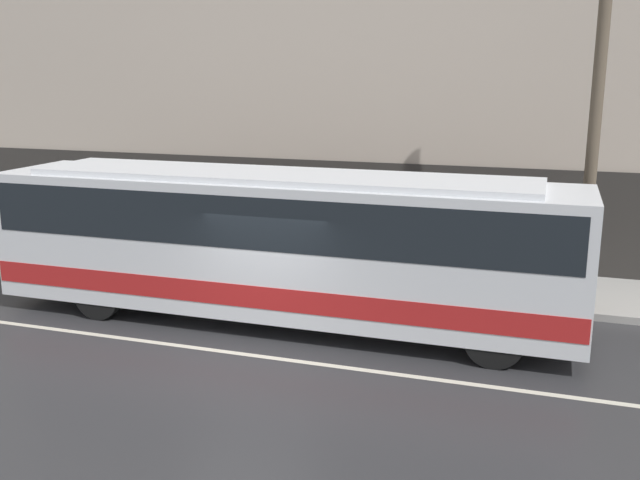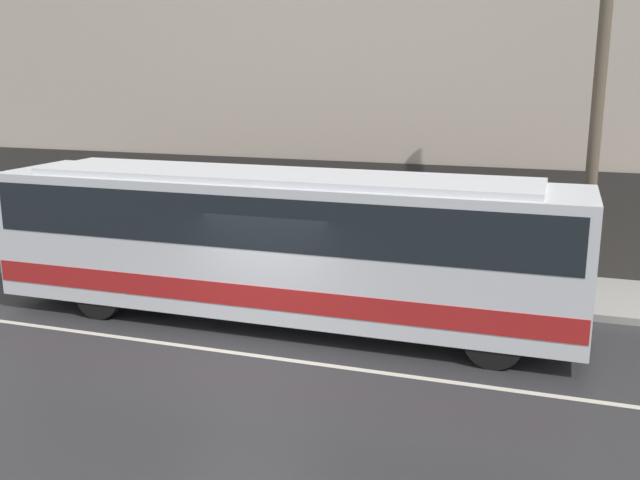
{
  "view_description": "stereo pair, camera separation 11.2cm",
  "coord_description": "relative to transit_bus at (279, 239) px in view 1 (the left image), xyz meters",
  "views": [
    {
      "loc": [
        5.1,
        -11.42,
        5.17
      ],
      "look_at": [
        0.7,
        1.94,
        1.83
      ],
      "focal_mm": 40.0,
      "sensor_mm": 36.0,
      "label": 1
    },
    {
      "loc": [
        5.21,
        -11.38,
        5.17
      ],
      "look_at": [
        0.7,
        1.94,
        1.83
      ],
      "focal_mm": 40.0,
      "sensor_mm": 36.0,
      "label": 2
    }
  ],
  "objects": [
    {
      "name": "utility_pole_near",
      "position": [
        6.04,
        2.47,
        2.75
      ],
      "size": [
        0.25,
        0.25,
        8.75
      ],
      "color": "brown",
      "rests_on": "sidewalk"
    },
    {
      "name": "lane_stripe",
      "position": [
        0.19,
        -1.94,
        -1.78
      ],
      "size": [
        54.0,
        0.14,
        0.01
      ],
      "color": "beige",
      "rests_on": "ground_plane"
    },
    {
      "name": "transit_bus",
      "position": [
        0.0,
        0.0,
        0.0
      ],
      "size": [
        12.26,
        2.48,
        3.17
      ],
      "color": "silver",
      "rests_on": "ground_plane"
    },
    {
      "name": "sidewalk",
      "position": [
        0.19,
        3.59,
        -1.7
      ],
      "size": [
        60.0,
        3.06,
        0.16
      ],
      "color": "#A09E99",
      "rests_on": "ground_plane"
    },
    {
      "name": "building_facade",
      "position": [
        0.19,
        5.27,
        4.67
      ],
      "size": [
        60.0,
        0.35,
        13.34
      ],
      "color": "#B7A899",
      "rests_on": "ground_plane"
    },
    {
      "name": "ground_plane",
      "position": [
        0.19,
        -1.94,
        -1.78
      ],
      "size": [
        60.0,
        60.0,
        0.0
      ],
      "primitive_type": "plane",
      "color": "#2D2D30"
    }
  ]
}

